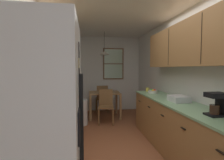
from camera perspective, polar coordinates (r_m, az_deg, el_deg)
ground_plane at (r=3.97m, az=0.31°, el=-18.00°), size 12.00×12.00×0.00m
wall_left at (r=3.75m, az=-20.57°, el=0.51°), size 0.10×9.00×2.55m
wall_right at (r=4.11m, az=19.31°, el=0.80°), size 0.10×9.00×2.55m
wall_back at (r=6.33m, az=-3.07°, el=1.96°), size 4.40×0.10×2.55m
ceiling_slab at (r=3.85m, az=0.32°, el=20.62°), size 4.40×9.00×0.08m
refrigerator at (r=1.53m, az=-24.44°, el=-18.32°), size 0.75×0.74×1.81m
stove_range at (r=2.35m, az=-20.13°, el=-21.70°), size 0.66×0.64×1.10m
microwave_over_range at (r=2.16m, az=-23.83°, el=8.62°), size 0.39×0.60×0.34m
counter_left at (r=3.60m, az=-15.51°, el=-12.84°), size 0.64×2.06×0.90m
upper_cabinets_left at (r=3.45m, az=-18.39°, el=10.47°), size 0.33×2.14×0.74m
counter_right at (r=3.32m, az=20.61°, el=-14.41°), size 0.64×3.28×0.90m
upper_cabinets_right at (r=3.21m, az=23.87°, el=10.47°), size 0.33×2.96×0.73m
dining_table at (r=5.44m, az=-2.41°, el=-5.16°), size 0.90×0.78×0.75m
dining_chair_near at (r=4.87m, az=-1.95°, el=-7.75°), size 0.44×0.44×0.90m
dining_chair_far at (r=6.04m, az=-3.16°, el=-5.50°), size 0.41×0.41×0.90m
pendant_light at (r=5.39m, az=-2.45°, el=8.50°), size 0.32×0.32×0.68m
back_window at (r=6.29m, az=0.43°, el=5.13°), size 0.72×0.05×1.08m
trash_bin at (r=4.83m, az=-9.85°, el=-10.00°), size 0.35×0.35×0.66m
storage_canister at (r=2.65m, az=-18.22°, el=-7.05°), size 0.11×0.11×0.17m
dish_towel at (r=2.44m, az=-10.59°, el=-19.82°), size 0.02×0.16×0.24m
coffee_maker at (r=2.52m, az=30.57°, el=-6.42°), size 0.22×0.18×0.28m
mug_by_coffeemaker at (r=4.54m, az=11.12°, el=-2.95°), size 0.11×0.07×0.09m
fruit_bowl at (r=4.25m, az=12.77°, el=-3.55°), size 0.21×0.21×0.09m
dish_rack at (r=3.30m, az=20.35°, el=-5.56°), size 0.28×0.34×0.10m
table_serving_bowl at (r=5.45m, az=-1.31°, el=-3.50°), size 0.17×0.17×0.06m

